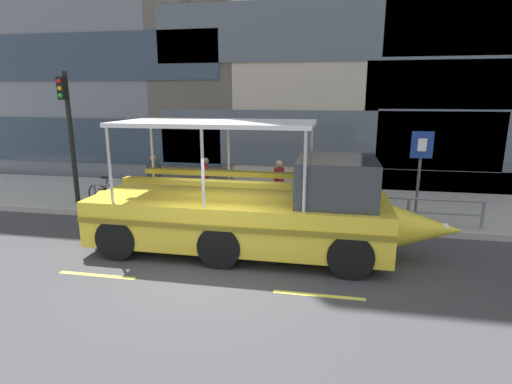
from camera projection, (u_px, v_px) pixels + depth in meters
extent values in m
plane|color=#3D3D3F|center=(215.00, 266.00, 9.25)|extent=(120.00, 120.00, 0.00)
cube|color=#A8A59E|center=(259.00, 201.00, 14.57)|extent=(32.00, 4.80, 0.18)
cube|color=#B2ADA3|center=(244.00, 222.00, 12.19)|extent=(32.00, 0.18, 0.18)
cube|color=#DBD64C|center=(97.00, 275.00, 8.79)|extent=(1.80, 0.12, 0.01)
cube|color=#DBD64C|center=(319.00, 295.00, 7.91)|extent=(1.80, 0.12, 0.01)
cube|color=#2D3D4C|center=(90.00, 141.00, 18.35)|extent=(12.36, 0.06, 2.00)
cube|color=#2D3D4C|center=(82.00, 57.00, 17.50)|extent=(12.36, 0.06, 2.00)
cube|color=#4C5660|center=(321.00, 139.00, 16.37)|extent=(13.78, 0.06, 2.30)
cube|color=#4C5660|center=(325.00, 30.00, 15.39)|extent=(13.78, 0.06, 2.30)
cylinder|color=gray|center=(272.00, 192.00, 12.17)|extent=(11.88, 0.07, 0.07)
cylinder|color=gray|center=(272.00, 205.00, 12.26)|extent=(11.88, 0.06, 0.06)
cylinder|color=gray|center=(95.00, 196.00, 13.35)|extent=(0.09, 0.09, 0.79)
cylinder|color=gray|center=(151.00, 199.00, 12.99)|extent=(0.09, 0.09, 0.79)
cylinder|color=gray|center=(209.00, 202.00, 12.62)|extent=(0.09, 0.09, 0.79)
cylinder|color=gray|center=(272.00, 205.00, 12.26)|extent=(0.09, 0.09, 0.79)
cylinder|color=gray|center=(338.00, 208.00, 11.90)|extent=(0.09, 0.09, 0.79)
cylinder|color=gray|center=(408.00, 212.00, 11.53)|extent=(0.09, 0.09, 0.79)
cylinder|color=gray|center=(483.00, 216.00, 11.17)|extent=(0.09, 0.09, 0.79)
cylinder|color=black|center=(71.00, 140.00, 13.43)|extent=(0.16, 0.16, 4.42)
cube|color=black|center=(62.00, 88.00, 12.85)|extent=(0.24, 0.20, 0.72)
sphere|color=red|center=(59.00, 81.00, 12.69)|extent=(0.14, 0.14, 0.14)
sphere|color=gold|center=(60.00, 88.00, 12.74)|extent=(0.14, 0.14, 0.14)
sphere|color=green|center=(60.00, 95.00, 12.80)|extent=(0.14, 0.14, 0.14)
cylinder|color=#4C4F54|center=(419.00, 178.00, 11.67)|extent=(0.08, 0.08, 2.64)
cube|color=navy|center=(422.00, 145.00, 11.39)|extent=(0.60, 0.04, 0.76)
cube|color=white|center=(422.00, 145.00, 11.37)|extent=(0.24, 0.01, 0.36)
torus|color=black|center=(126.00, 195.00, 13.67)|extent=(0.70, 0.04, 0.70)
torus|color=black|center=(98.00, 194.00, 13.86)|extent=(0.70, 0.04, 0.70)
cylinder|color=black|center=(111.00, 190.00, 13.73)|extent=(0.95, 0.04, 0.04)
cylinder|color=black|center=(106.00, 186.00, 13.73)|extent=(0.19, 0.04, 0.51)
cube|color=black|center=(104.00, 178.00, 13.67)|extent=(0.20, 0.08, 0.06)
cylinder|color=#A5A5AA|center=(123.00, 181.00, 13.56)|extent=(0.03, 0.46, 0.03)
cube|color=yellow|center=(239.00, 218.00, 10.10)|extent=(7.22, 2.55, 1.12)
cone|color=yellow|center=(425.00, 229.00, 9.29)|extent=(1.63, 1.06, 1.06)
cylinder|color=yellow|center=(108.00, 210.00, 10.76)|extent=(0.36, 1.06, 1.06)
cube|color=olive|center=(226.00, 229.00, 8.83)|extent=(7.22, 0.04, 0.12)
sphere|color=white|center=(444.00, 228.00, 9.20)|extent=(0.22, 0.22, 0.22)
cube|color=#33383D|center=(336.00, 180.00, 9.42)|extent=(1.81, 2.14, 1.02)
cube|color=silver|center=(216.00, 123.00, 9.65)|extent=(4.70, 2.35, 0.10)
cylinder|color=#B2B2B7|center=(311.00, 157.00, 10.53)|extent=(0.07, 0.07, 1.74)
cylinder|color=#B2B2B7|center=(305.00, 173.00, 8.38)|extent=(0.07, 0.07, 1.74)
cylinder|color=#B2B2B7|center=(229.00, 155.00, 10.94)|extent=(0.07, 0.07, 1.74)
cylinder|color=#B2B2B7|center=(203.00, 169.00, 8.79)|extent=(0.07, 0.07, 1.74)
cylinder|color=#B2B2B7|center=(152.00, 152.00, 11.35)|extent=(0.07, 0.07, 1.74)
cylinder|color=#B2B2B7|center=(110.00, 166.00, 9.20)|extent=(0.07, 0.07, 1.74)
cube|color=olive|center=(224.00, 173.00, 10.55)|extent=(4.32, 0.28, 0.12)
cube|color=olive|center=(210.00, 183.00, 9.38)|extent=(4.32, 0.28, 0.12)
cylinder|color=black|center=(347.00, 223.00, 10.80)|extent=(1.00, 0.28, 1.00)
cylinder|color=black|center=(350.00, 256.00, 8.56)|extent=(1.00, 0.28, 1.00)
cylinder|color=black|center=(243.00, 217.00, 11.33)|extent=(1.00, 0.28, 1.00)
cylinder|color=black|center=(220.00, 247.00, 9.09)|extent=(1.00, 0.28, 1.00)
cylinder|color=black|center=(159.00, 212.00, 11.80)|extent=(1.00, 0.28, 1.00)
cylinder|color=black|center=(117.00, 239.00, 9.55)|extent=(1.00, 0.28, 1.00)
cylinder|color=#47423D|center=(355.00, 196.00, 13.23)|extent=(0.11, 0.11, 0.86)
cylinder|color=#47423D|center=(352.00, 197.00, 13.10)|extent=(0.11, 0.11, 0.86)
cube|color=maroon|center=(355.00, 175.00, 13.00)|extent=(0.32, 0.37, 0.61)
cylinder|color=maroon|center=(358.00, 174.00, 13.16)|extent=(0.07, 0.07, 0.55)
cylinder|color=maroon|center=(352.00, 176.00, 12.85)|extent=(0.07, 0.07, 0.55)
sphere|color=tan|center=(356.00, 161.00, 12.89)|extent=(0.24, 0.24, 0.24)
cylinder|color=#47423D|center=(280.00, 196.00, 13.36)|extent=(0.10, 0.10, 0.80)
cylinder|color=#47423D|center=(277.00, 197.00, 13.25)|extent=(0.10, 0.10, 0.80)
cube|color=maroon|center=(279.00, 176.00, 13.14)|extent=(0.31, 0.35, 0.56)
cylinder|color=maroon|center=(283.00, 176.00, 13.29)|extent=(0.07, 0.07, 0.51)
cylinder|color=maroon|center=(275.00, 178.00, 13.02)|extent=(0.07, 0.07, 0.51)
sphere|color=tan|center=(279.00, 164.00, 13.05)|extent=(0.22, 0.22, 0.22)
cylinder|color=#1E2338|center=(206.00, 192.00, 13.96)|extent=(0.10, 0.10, 0.79)
cylinder|color=#1E2338|center=(207.00, 193.00, 13.81)|extent=(0.10, 0.10, 0.79)
cube|color=maroon|center=(206.00, 173.00, 13.73)|extent=(0.27, 0.34, 0.56)
cylinder|color=maroon|center=(206.00, 173.00, 13.92)|extent=(0.07, 0.07, 0.51)
cylinder|color=maroon|center=(206.00, 175.00, 13.54)|extent=(0.07, 0.07, 0.51)
sphere|color=#936B4C|center=(206.00, 161.00, 13.63)|extent=(0.22, 0.22, 0.22)
cylinder|color=black|center=(153.00, 191.00, 13.88)|extent=(0.11, 0.11, 0.84)
cylinder|color=black|center=(158.00, 191.00, 13.93)|extent=(0.11, 0.11, 0.84)
cube|color=#38383D|center=(154.00, 171.00, 13.74)|extent=(0.37, 0.32, 0.60)
cylinder|color=#38383D|center=(148.00, 172.00, 13.68)|extent=(0.07, 0.07, 0.54)
cylinder|color=#38383D|center=(160.00, 171.00, 13.81)|extent=(0.07, 0.07, 0.54)
sphere|color=#936B4C|center=(153.00, 158.00, 13.64)|extent=(0.23, 0.23, 0.23)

